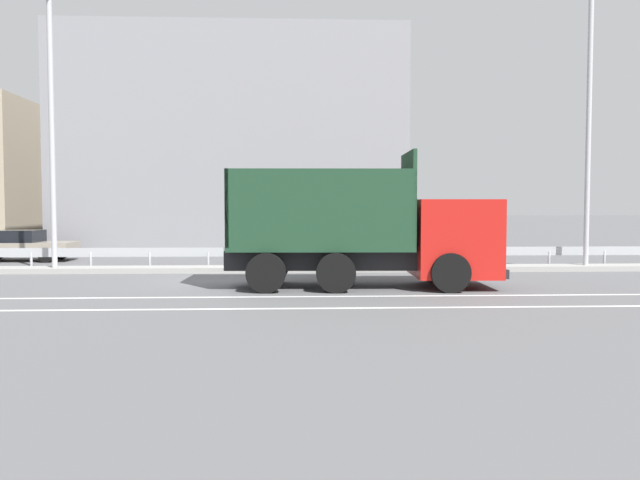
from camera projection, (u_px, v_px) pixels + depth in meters
The scene contains 11 objects.
ground_plane at pixel (226, 282), 18.63m from camera, with size 320.00×320.00×0.00m, color #565659.
lane_strip_0 at pixel (368, 296), 15.58m from camera, with size 69.32×0.16×0.01m, color silver.
lane_strip_1 at pixel (378, 308), 13.76m from camera, with size 69.32×0.16×0.01m, color silver.
median_island at pixel (235, 269), 21.55m from camera, with size 38.12×1.10×0.18m, color gray.
median_guardrail at pixel (237, 253), 22.44m from camera, with size 69.32×0.09×0.78m.
dump_truck at pixel (394, 241), 17.32m from camera, with size 7.57×2.82×3.74m.
median_road_sign at pixel (250, 233), 21.51m from camera, with size 0.78×0.16×2.49m.
street_lamp_1 at pixel (50, 119), 20.72m from camera, with size 0.71×2.32×9.30m.
street_lamp_2 at pixel (591, 111), 21.73m from camera, with size 0.71×1.99×10.23m.
parked_car_3 at pixel (20, 245), 25.86m from camera, with size 4.32×1.84×1.29m.
background_building_1 at pixel (242, 154), 35.75m from camera, with size 16.45×15.79×10.63m, color gray.
Camera 1 is at (1.99, -18.65, 2.21)m, focal length 35.00 mm.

